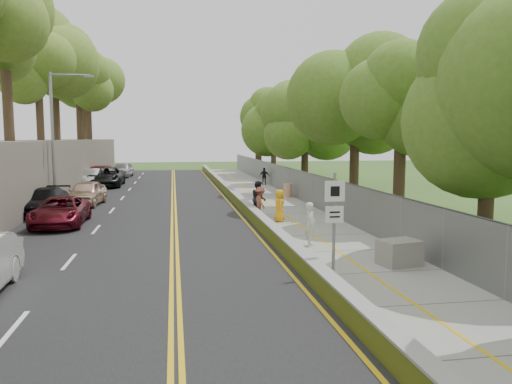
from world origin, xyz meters
name	(u,v)px	position (x,y,z in m)	size (l,w,h in m)	color
ground	(279,255)	(0.00, 0.00, 0.00)	(140.00, 140.00, 0.00)	#33511E
road	(147,203)	(-5.40, 15.00, 0.02)	(11.20, 66.00, 0.04)	black
sidewalk	(269,201)	(2.55, 15.00, 0.03)	(4.20, 66.00, 0.05)	gray
jersey_barrier	(235,197)	(0.25, 15.00, 0.30)	(0.42, 66.00, 0.60)	#BADC1B
rock_embankment	(10,174)	(-13.50, 15.00, 2.00)	(5.00, 66.00, 4.00)	#595147
chainlink_fence	(300,186)	(4.65, 15.00, 1.00)	(0.04, 66.00, 2.00)	slate
trees_embankment	(11,30)	(-13.00, 15.00, 10.50)	(6.40, 66.00, 13.00)	olive
trees_fenceside	(335,95)	(7.00, 15.00, 7.00)	(7.00, 66.00, 14.00)	#577F27
streetlight	(57,130)	(-10.46, 14.00, 4.64)	(2.52, 0.22, 8.00)	gray
signpost	(334,212)	(1.05, -3.02, 1.96)	(0.62, 0.09, 3.10)	gray
construction_barrel	(288,190)	(4.17, 16.60, 0.52)	(0.57, 0.57, 0.94)	#C74E08
concrete_block	(399,253)	(3.53, -2.27, 0.46)	(1.24, 0.93, 0.83)	slate
car_2	(61,211)	(-9.00, 7.38, 0.71)	(2.24, 4.86, 1.35)	maroon
car_3	(44,202)	(-10.60, 10.97, 0.76)	(2.00, 4.93, 1.43)	black
car_4	(86,193)	(-9.00, 14.57, 0.80)	(1.80, 4.47, 1.52)	tan
car_5	(90,178)	(-10.60, 26.37, 0.81)	(1.64, 4.70, 1.55)	#B5B9BC
car_6	(106,177)	(-9.37, 26.69, 0.86)	(2.73, 5.93, 1.65)	black
car_7	(96,175)	(-10.57, 29.06, 0.82)	(2.20, 5.40, 1.57)	maroon
car_8	(123,169)	(-9.00, 37.25, 0.84)	(1.90, 4.71, 1.61)	#B2B1B6
painter_0	(279,206)	(1.45, 6.68, 0.85)	(0.78, 0.51, 1.60)	#F7A716
painter_1	(311,224)	(1.45, 1.00, 0.89)	(0.62, 0.40, 1.69)	silver
painter_2	(259,198)	(0.75, 8.67, 0.98)	(0.90, 0.70, 1.86)	black
painter_3	(260,202)	(0.75, 8.14, 0.85)	(1.03, 0.59, 1.60)	#9C4F3C
person_far	(264,176)	(4.20, 25.81, 0.81)	(0.89, 0.37, 1.52)	black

